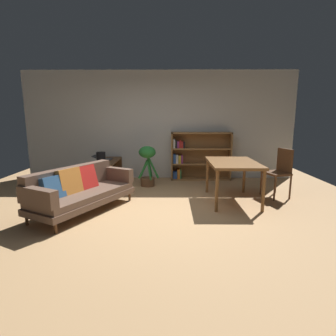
# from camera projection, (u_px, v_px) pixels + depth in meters

# --- Properties ---
(ground_plane) EXTENTS (8.16, 8.16, 0.00)m
(ground_plane) POSITION_uv_depth(u_px,v_px,m) (153.00, 213.00, 4.46)
(ground_plane) COLOR tan
(back_wall_panel) EXTENTS (6.80, 0.10, 2.70)m
(back_wall_panel) POSITION_uv_depth(u_px,v_px,m) (159.00, 125.00, 6.86)
(back_wall_panel) COLOR silver
(back_wall_panel) RESTS_ON ground_plane
(fabric_couch) EXTENTS (1.51, 1.98, 0.76)m
(fabric_couch) POSITION_uv_depth(u_px,v_px,m) (79.00, 189.00, 4.51)
(fabric_couch) COLOR #56351E
(fabric_couch) RESTS_ON ground_plane
(media_console) EXTENTS (0.47, 1.37, 0.56)m
(media_console) POSITION_uv_depth(u_px,v_px,m) (107.00, 173.00, 6.28)
(media_console) COLOR brown
(media_console) RESTS_ON ground_plane
(open_laptop) EXTENTS (0.45, 0.33, 0.10)m
(open_laptop) POSITION_uv_depth(u_px,v_px,m) (104.00, 158.00, 6.44)
(open_laptop) COLOR #333338
(open_laptop) RESTS_ON media_console
(desk_speaker) EXTENTS (0.20, 0.20, 0.25)m
(desk_speaker) POSITION_uv_depth(u_px,v_px,m) (101.00, 158.00, 5.89)
(desk_speaker) COLOR black
(desk_speaker) RESTS_ON media_console
(potted_floor_plant) EXTENTS (0.48, 0.43, 0.92)m
(potted_floor_plant) POSITION_uv_depth(u_px,v_px,m) (147.00, 162.00, 6.13)
(potted_floor_plant) COLOR brown
(potted_floor_plant) RESTS_ON ground_plane
(dining_table) EXTENTS (0.87, 1.29, 0.76)m
(dining_table) POSITION_uv_depth(u_px,v_px,m) (233.00, 166.00, 4.99)
(dining_table) COLOR brown
(dining_table) RESTS_ON ground_plane
(dining_chair_near) EXTENTS (0.51, 0.55, 0.96)m
(dining_chair_near) POSITION_uv_depth(u_px,v_px,m) (280.00, 170.00, 5.31)
(dining_chair_near) COLOR #56351E
(dining_chair_near) RESTS_ON ground_plane
(bookshelf) EXTENTS (1.50, 0.33, 1.20)m
(bookshelf) POSITION_uv_depth(u_px,v_px,m) (197.00, 156.00, 6.82)
(bookshelf) COLOR olive
(bookshelf) RESTS_ON ground_plane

